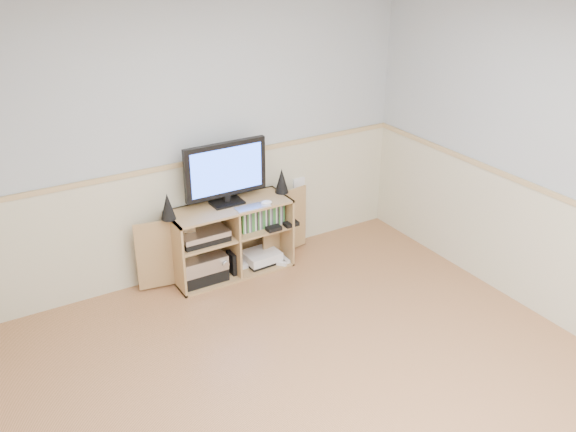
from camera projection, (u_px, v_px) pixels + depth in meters
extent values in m
cube|color=tan|center=(348.00, 416.00, 4.12)|extent=(4.00, 4.50, 0.02)
cube|color=white|center=(370.00, 8.00, 3.04)|extent=(4.00, 4.50, 0.02)
cube|color=#B0BABF|center=(195.00, 134.00, 5.33)|extent=(4.00, 0.02, 2.50)
cube|color=beige|center=(201.00, 216.00, 5.64)|extent=(4.00, 0.01, 1.00)
cube|color=tan|center=(198.00, 161.00, 5.41)|extent=(4.00, 0.02, 0.04)
cube|color=tan|center=(232.00, 270.00, 5.75)|extent=(1.07, 0.40, 0.02)
cube|color=tan|center=(230.00, 207.00, 5.48)|extent=(1.07, 0.40, 0.02)
cube|color=tan|center=(175.00, 254.00, 5.38)|extent=(0.02, 0.40, 0.65)
cube|color=tan|center=(282.00, 226.00, 5.86)|extent=(0.02, 0.40, 0.65)
cube|color=tan|center=(222.00, 231.00, 5.77)|extent=(1.07, 0.02, 0.65)
cube|color=tan|center=(231.00, 239.00, 5.62)|extent=(0.02, 0.38, 0.61)
cube|color=tan|center=(203.00, 241.00, 5.47)|extent=(0.50, 0.36, 0.02)
cube|color=tan|center=(258.00, 227.00, 5.72)|extent=(0.50, 0.36, 0.02)
cube|color=tan|center=(167.00, 253.00, 5.39)|extent=(0.51, 0.11, 0.61)
cube|color=tan|center=(285.00, 222.00, 5.93)|extent=(0.51, 0.11, 0.61)
cube|color=black|center=(227.00, 203.00, 5.52)|extent=(0.28, 0.18, 0.02)
cube|color=black|center=(227.00, 198.00, 5.50)|extent=(0.05, 0.04, 0.06)
cube|color=black|center=(226.00, 169.00, 5.38)|extent=(0.74, 0.05, 0.47)
cube|color=#305EFF|center=(227.00, 170.00, 5.36)|extent=(0.65, 0.01, 0.39)
cone|color=black|center=(168.00, 206.00, 5.20)|extent=(0.12, 0.12, 0.23)
cone|color=black|center=(282.00, 181.00, 5.69)|extent=(0.12, 0.12, 0.23)
cube|color=silver|center=(253.00, 207.00, 5.44)|extent=(0.30, 0.13, 0.01)
ellipsoid|color=white|center=(267.00, 202.00, 5.50)|extent=(0.11, 0.09, 0.04)
cube|color=black|center=(201.00, 273.00, 5.58)|extent=(0.41, 0.31, 0.11)
cube|color=silver|center=(200.00, 261.00, 5.53)|extent=(0.41, 0.31, 0.13)
cube|color=black|center=(203.00, 237.00, 5.46)|extent=(0.41, 0.29, 0.05)
cube|color=silver|center=(202.00, 232.00, 5.44)|extent=(0.41, 0.29, 0.05)
cube|color=black|center=(232.00, 263.00, 5.66)|extent=(0.04, 0.14, 0.20)
cube|color=white|center=(247.00, 261.00, 5.84)|extent=(0.22, 0.17, 0.05)
cube|color=black|center=(261.00, 261.00, 5.86)|extent=(0.31, 0.25, 0.03)
cube|color=white|center=(261.00, 256.00, 5.84)|extent=(0.32, 0.27, 0.08)
cube|color=white|center=(285.00, 259.00, 5.89)|extent=(0.04, 0.14, 0.03)
cube|color=white|center=(274.00, 252.00, 6.01)|extent=(0.09, 0.15, 0.03)
cube|color=#3F8C3F|center=(260.00, 217.00, 5.67)|extent=(0.42, 0.13, 0.19)
cube|color=white|center=(299.00, 184.00, 6.05)|extent=(0.12, 0.03, 0.12)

